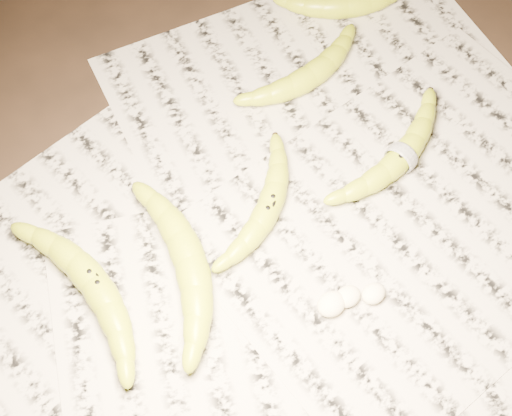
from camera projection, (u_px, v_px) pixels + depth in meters
ground at (296, 241)px, 0.90m from camera, size 3.00×3.00×0.00m
newspaper_patch at (288, 224)px, 0.90m from camera, size 0.90×0.70×0.01m
banana_left_a at (94, 283)px, 0.84m from camera, size 0.06×0.22×0.04m
banana_left_b at (190, 262)px, 0.85m from camera, size 0.14×0.23×0.04m
banana_center at (269, 206)px, 0.89m from camera, size 0.18×0.14×0.03m
banana_taped at (402, 156)px, 0.93m from camera, size 0.21×0.09×0.03m
banana_upper_a at (310, 75)px, 1.00m from camera, size 0.19×0.06×0.04m
banana_upper_b at (346, 4)px, 1.06m from camera, size 0.18×0.14×0.04m
measuring_tape at (402, 156)px, 0.93m from camera, size 0.01×0.04×0.04m
flesh_chunk_a at (332, 303)px, 0.84m from camera, size 0.04×0.03×0.02m
flesh_chunk_b at (348, 295)px, 0.84m from camera, size 0.03×0.03×0.02m
flesh_chunk_c at (374, 292)px, 0.85m from camera, size 0.03×0.03×0.02m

